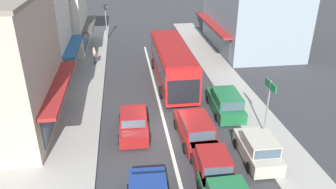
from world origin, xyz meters
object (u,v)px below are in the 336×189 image
parked_hatchback_kerb_front (258,149)px  pedestrian_with_handbag_near (94,55)px  directional_road_sign (269,95)px  city_bus (172,61)px  hatchback_behind_bus_mid (212,165)px  sedan_adjacent_lane_lead (134,123)px  traffic_light_downstreet (106,16)px  wagon_behind_bus_near (195,129)px  parked_wagon_kerb_second (226,103)px

parked_hatchback_kerb_front → pedestrian_with_handbag_near: 19.10m
directional_road_sign → pedestrian_with_handbag_near: bearing=128.9°
directional_road_sign → pedestrian_with_handbag_near: size_ratio=2.21×
directional_road_sign → city_bus: bearing=116.8°
hatchback_behind_bus_mid → parked_hatchback_kerb_front: (2.85, 1.00, 0.00)m
sedan_adjacent_lane_lead → hatchback_behind_bus_mid: bearing=-52.3°
parked_hatchback_kerb_front → city_bus: bearing=104.8°
city_bus → sedan_adjacent_lane_lead: city_bus is taller
traffic_light_downstreet → pedestrian_with_handbag_near: (-0.94, -8.94, -1.79)m
parked_hatchback_kerb_front → directional_road_sign: size_ratio=1.04×
parked_hatchback_kerb_front → directional_road_sign: (1.48, 2.55, 1.97)m
city_bus → sedan_adjacent_lane_lead: 8.47m
parked_hatchback_kerb_front → traffic_light_downstreet: 26.94m
wagon_behind_bus_near → parked_wagon_kerb_second: size_ratio=1.00×
parked_wagon_kerb_second → pedestrian_with_handbag_near: bearing=131.5°
city_bus → directional_road_sign: 9.98m
parked_wagon_kerb_second → hatchback_behind_bus_mid: bearing=-112.5°
sedan_adjacent_lane_lead → pedestrian_with_handbag_near: bearing=104.0°
sedan_adjacent_lane_lead → parked_wagon_kerb_second: (6.47, 1.76, 0.08)m
traffic_light_downstreet → pedestrian_with_handbag_near: 9.17m
hatchback_behind_bus_mid → traffic_light_downstreet: (-5.93, 26.38, 2.15)m
traffic_light_downstreet → pedestrian_with_handbag_near: bearing=-96.0°
hatchback_behind_bus_mid → pedestrian_with_handbag_near: (-6.87, 17.43, 0.36)m
city_bus → directional_road_sign: size_ratio=3.02×
parked_hatchback_kerb_front → wagon_behind_bus_near: bearing=140.7°
city_bus → sedan_adjacent_lane_lead: (-3.57, -7.59, -1.22)m
hatchback_behind_bus_mid → sedan_adjacent_lane_lead: (-3.74, 4.84, -0.05)m
hatchback_behind_bus_mid → wagon_behind_bus_near: (-0.14, 3.45, 0.04)m
city_bus → traffic_light_downstreet: bearing=112.4°
hatchback_behind_bus_mid → parked_wagon_kerb_second: 7.14m
city_bus → parked_wagon_kerb_second: bearing=-63.6°
parked_wagon_kerb_second → directional_road_sign: 3.94m
city_bus → hatchback_behind_bus_mid: size_ratio=2.89×
sedan_adjacent_lane_lead → traffic_light_downstreet: bearing=95.8°
pedestrian_with_handbag_near → parked_wagon_kerb_second: bearing=-48.5°
city_bus → pedestrian_with_handbag_near: city_bus is taller
hatchback_behind_bus_mid → directional_road_sign: 5.93m
parked_hatchback_kerb_front → pedestrian_with_handbag_near: bearing=120.6°
sedan_adjacent_lane_lead → traffic_light_downstreet: 21.76m
hatchback_behind_bus_mid → pedestrian_with_handbag_near: pedestrian_with_handbag_near is taller
city_bus → parked_hatchback_kerb_front: bearing=-75.2°
sedan_adjacent_lane_lead → parked_hatchback_kerb_front: parked_hatchback_kerb_front is taller
city_bus → traffic_light_downstreet: size_ratio=2.59×
city_bus → hatchback_behind_bus_mid: (0.17, -12.43, -1.17)m
hatchback_behind_bus_mid → wagon_behind_bus_near: size_ratio=0.82×
sedan_adjacent_lane_lead → parked_wagon_kerb_second: 6.71m
wagon_behind_bus_near → pedestrian_with_handbag_near: bearing=115.7°
city_bus → pedestrian_with_handbag_near: 8.41m
pedestrian_with_handbag_near → parked_hatchback_kerb_front: bearing=-59.4°
city_bus → directional_road_sign: directional_road_sign is taller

